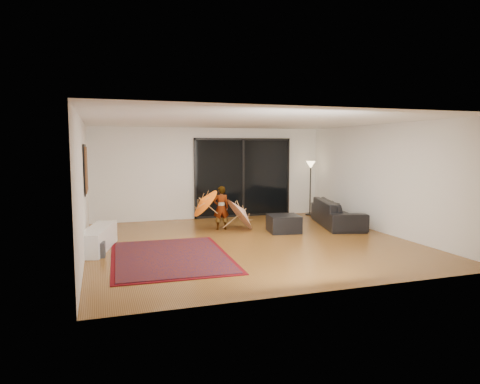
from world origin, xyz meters
name	(u,v)px	position (x,y,z in m)	size (l,w,h in m)	color
floor	(250,242)	(0.00, 0.00, 0.00)	(7.00, 7.00, 0.00)	brown
ceiling	(250,121)	(0.00, 0.00, 2.70)	(7.00, 7.00, 0.00)	white
wall_back	(211,173)	(0.00, 3.50, 1.35)	(7.00, 7.00, 0.00)	silver
wall_front	(331,201)	(0.00, -3.50, 1.35)	(7.00, 7.00, 0.00)	silver
wall_left	(83,187)	(-3.50, 0.00, 1.35)	(7.00, 7.00, 0.00)	silver
wall_right	(383,179)	(3.50, 0.00, 1.35)	(7.00, 7.00, 0.00)	silver
sliding_door	(243,178)	(1.00, 3.47, 1.20)	(3.06, 0.07, 2.40)	black
painting	(86,169)	(-3.46, 1.00, 1.65)	(0.04, 1.28, 1.08)	black
media_console	(98,239)	(-3.25, 0.28, 0.24)	(0.42, 1.69, 0.47)	white
speaker	(98,250)	(-3.25, -0.35, 0.14)	(0.25, 0.25, 0.29)	#424244
persian_rug	(171,256)	(-1.92, -0.78, 0.01)	(2.34, 3.20, 0.02)	#51060C
sofa	(337,213)	(2.95, 1.18, 0.35)	(2.38, 0.93, 0.70)	black
ottoman	(284,224)	(1.19, 0.80, 0.21)	(0.75, 0.75, 0.43)	black
floor_lamp	(311,173)	(3.10, 3.07, 1.34)	(0.29, 0.29, 1.69)	black
child	(221,208)	(-0.22, 1.62, 0.57)	(0.41, 0.27, 1.14)	#999999
parasol_orange	(201,202)	(-0.77, 1.57, 0.73)	(0.69, 0.85, 0.88)	#FF660D
parasol_white	(245,210)	(0.38, 1.47, 0.50)	(0.74, 0.99, 1.00)	white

